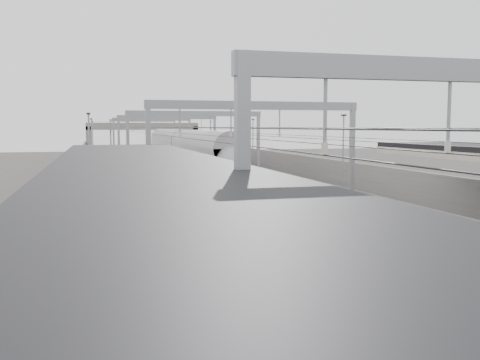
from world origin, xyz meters
TOP-DOWN VIEW (x-y plane):
  - platform_left at (-8.00, 45.00)m, footprint 4.00×120.00m
  - platform_right at (8.00, 45.00)m, footprint 4.00×120.00m
  - tracks at (0.00, 45.00)m, footprint 11.40×140.00m
  - overhead_line at (0.00, 51.62)m, footprint 13.00×140.00m
  - canopy_left at (-8.02, 2.99)m, footprint 4.40×30.00m
  - overbridge at (0.00, 100.00)m, footprint 22.00×2.20m
  - wall_left at (-11.20, 45.00)m, footprint 0.30×120.00m
  - wall_right at (11.20, 45.00)m, footprint 0.30×120.00m
  - train at (1.50, 56.21)m, footprint 2.91×53.07m
  - signal_green at (-5.20, 71.34)m, footprint 0.32×0.32m
  - signal_red_near at (3.20, 72.45)m, footprint 0.32×0.32m
  - signal_red_far at (5.40, 67.60)m, footprint 0.32×0.32m

SIDE VIEW (x-z plane):
  - tracks at x=0.00m, z-range -0.05..0.15m
  - platform_left at x=-8.00m, z-range 0.00..1.00m
  - platform_right at x=8.00m, z-range 0.00..1.00m
  - wall_left at x=-11.20m, z-range 0.00..3.20m
  - wall_right at x=11.20m, z-range 0.00..3.20m
  - train at x=1.50m, z-range -0.06..4.54m
  - signal_green at x=-5.20m, z-range 0.68..4.15m
  - signal_red_near at x=3.20m, z-range 0.68..4.15m
  - signal_red_far at x=5.40m, z-range 0.68..4.15m
  - canopy_left at x=-8.02m, z-range 2.97..7.21m
  - overbridge at x=0.00m, z-range 1.86..8.76m
  - overhead_line at x=0.00m, z-range 2.84..9.44m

